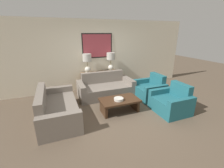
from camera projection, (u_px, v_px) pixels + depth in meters
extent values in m
plane|color=brown|center=(122.00, 114.00, 4.21)|extent=(20.00, 20.00, 0.00)
cube|color=beige|center=(97.00, 55.00, 5.89)|extent=(7.77, 0.10, 2.65)
cube|color=black|center=(97.00, 46.00, 5.72)|extent=(1.18, 0.01, 0.92)
cube|color=#9E3842|center=(97.00, 46.00, 5.71)|extent=(1.10, 0.02, 0.84)
cube|color=brown|center=(100.00, 81.00, 5.98)|extent=(1.45, 0.35, 0.73)
cylinder|color=silver|center=(88.00, 73.00, 5.69)|extent=(0.18, 0.18, 0.02)
sphere|color=silver|center=(88.00, 69.00, 5.66)|extent=(0.22, 0.22, 0.22)
cylinder|color=#8C7A51|center=(87.00, 64.00, 5.59)|extent=(0.02, 0.02, 0.20)
cylinder|color=#B2ADA3|center=(87.00, 58.00, 5.51)|extent=(0.32, 0.32, 0.27)
cylinder|color=silver|center=(111.00, 70.00, 6.01)|extent=(0.18, 0.18, 0.02)
sphere|color=silver|center=(111.00, 67.00, 5.97)|extent=(0.22, 0.22, 0.22)
cylinder|color=#8C7A51|center=(111.00, 62.00, 5.91)|extent=(0.02, 0.02, 0.20)
cylinder|color=#B2ADA3|center=(111.00, 56.00, 5.83)|extent=(0.32, 0.32, 0.27)
cube|color=slate|center=(107.00, 92.00, 5.30)|extent=(1.57, 0.77, 0.40)
cube|color=slate|center=(103.00, 82.00, 5.65)|extent=(1.57, 0.18, 0.82)
cube|color=slate|center=(81.00, 92.00, 5.05)|extent=(0.18, 0.95, 0.58)
cube|color=slate|center=(128.00, 85.00, 5.65)|extent=(0.18, 0.95, 0.58)
cube|color=slate|center=(63.00, 110.00, 4.02)|extent=(0.77, 1.57, 0.40)
cube|color=slate|center=(42.00, 106.00, 3.80)|extent=(0.18, 1.57, 0.82)
cube|color=slate|center=(61.00, 126.00, 3.19)|extent=(0.95, 0.18, 0.58)
cube|color=slate|center=(57.00, 96.00, 4.74)|extent=(0.95, 0.18, 0.58)
cube|color=#3D2616|center=(120.00, 100.00, 4.27)|extent=(1.10, 0.64, 0.05)
cube|color=#3D2616|center=(104.00, 109.00, 4.17)|extent=(0.07, 0.52, 0.34)
cube|color=#3D2616|center=(134.00, 103.00, 4.50)|extent=(0.07, 0.52, 0.34)
cylinder|color=beige|center=(119.00, 99.00, 4.18)|extent=(0.27, 0.27, 0.07)
cube|color=#1E5B66|center=(146.00, 92.00, 5.22)|extent=(0.67, 0.68, 0.41)
cube|color=#1E5B66|center=(157.00, 85.00, 5.30)|extent=(0.18, 0.68, 0.82)
cube|color=#1E5B66|center=(142.00, 86.00, 5.59)|extent=(0.85, 0.14, 0.57)
cube|color=#1E5B66|center=(156.00, 94.00, 4.86)|extent=(0.85, 0.14, 0.57)
cube|color=#1E5B66|center=(167.00, 106.00, 4.28)|extent=(0.67, 0.68, 0.41)
cube|color=#1E5B66|center=(180.00, 97.00, 4.36)|extent=(0.18, 0.68, 0.82)
cube|color=#1E5B66|center=(161.00, 97.00, 4.65)|extent=(0.85, 0.14, 0.57)
cube|color=#1E5B66|center=(181.00, 109.00, 3.92)|extent=(0.85, 0.14, 0.57)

